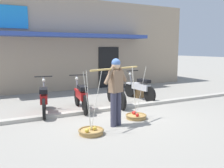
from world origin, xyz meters
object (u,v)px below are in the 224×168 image
motorcycle_end_of_row (140,88)px  wooden_crate (139,93)px  fruit_basket_left_side (91,131)px  motorcycle_second_in_row (81,96)px  motorcycle_nearest_shop (44,99)px  motorcycle_third_in_row (116,93)px  fruit_vendor (116,88)px  fruit_basket_right_side (136,116)px

motorcycle_end_of_row → wooden_crate: 0.59m
fruit_basket_left_side → motorcycle_second_in_row: bearing=75.2°
fruit_basket_left_side → motorcycle_nearest_shop: fruit_basket_left_side is taller
motorcycle_third_in_row → fruit_vendor: bearing=-118.9°
motorcycle_second_in_row → motorcycle_nearest_shop: bearing=175.9°
motorcycle_nearest_shop → motorcycle_third_in_row: bearing=-2.0°
fruit_basket_right_side → motorcycle_nearest_shop: (-2.15, 1.69, 0.38)m
fruit_basket_left_side → motorcycle_end_of_row: fruit_basket_left_side is taller
fruit_vendor → wooden_crate: size_ratio=3.85×
wooden_crate → fruit_vendor: bearing=-132.9°
fruit_basket_left_side → motorcycle_nearest_shop: bearing=103.6°
motorcycle_second_in_row → motorcycle_end_of_row: (2.54, 0.47, 0.00)m
fruit_basket_left_side → motorcycle_second_in_row: 2.29m
fruit_basket_right_side → motorcycle_nearest_shop: fruit_basket_right_side is taller
fruit_basket_left_side → fruit_basket_right_side: (1.60, 0.58, 0.00)m
fruit_basket_right_side → motorcycle_second_in_row: (-1.02, 1.60, 0.38)m
motorcycle_end_of_row → motorcycle_nearest_shop: bearing=-174.0°
fruit_vendor → motorcycle_nearest_shop: bearing=124.3°
motorcycle_third_in_row → motorcycle_nearest_shop: bearing=178.0°
fruit_vendor → motorcycle_nearest_shop: size_ratio=0.95×
fruit_vendor → fruit_basket_left_side: fruit_vendor is taller
motorcycle_end_of_row → fruit_vendor: bearing=-134.4°
fruit_vendor → motorcycle_end_of_row: bearing=45.6°
motorcycle_nearest_shop → motorcycle_second_in_row: same height
fruit_basket_right_side → wooden_crate: fruit_basket_right_side is taller
fruit_basket_left_side → motorcycle_end_of_row: bearing=40.4°
motorcycle_third_in_row → wooden_crate: size_ratio=4.11×
motorcycle_end_of_row → wooden_crate: bearing=57.3°
motorcycle_nearest_shop → motorcycle_end_of_row: bearing=6.0°
fruit_basket_right_side → wooden_crate: bearing=54.3°
motorcycle_nearest_shop → motorcycle_end_of_row: size_ratio=0.98×
motorcycle_second_in_row → motorcycle_end_of_row: 2.58m
motorcycle_second_in_row → fruit_vendor: bearing=-83.3°
fruit_vendor → motorcycle_second_in_row: size_ratio=0.94×
motorcycle_nearest_shop → motorcycle_second_in_row: 1.13m
motorcycle_third_in_row → fruit_basket_right_side: bearing=-98.8°
motorcycle_nearest_shop → motorcycle_second_in_row: (1.13, -0.08, 0.00)m
fruit_basket_right_side → motorcycle_third_in_row: (0.25, 1.60, 0.38)m
fruit_vendor → fruit_basket_right_side: 1.24m
fruit_basket_right_side → motorcycle_second_in_row: size_ratio=0.80×
fruit_basket_left_side → motorcycle_third_in_row: bearing=49.8°
fruit_vendor → motorcycle_second_in_row: fruit_vendor is taller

